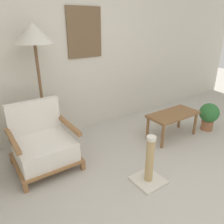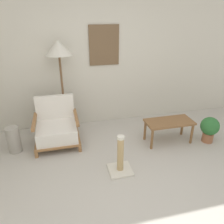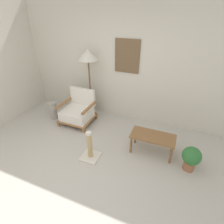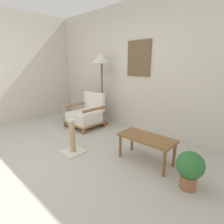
{
  "view_description": "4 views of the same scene",
  "coord_description": "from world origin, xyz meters",
  "px_view_note": "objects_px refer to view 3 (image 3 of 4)",
  "views": [
    {
      "loc": [
        -1.45,
        -0.83,
        1.7
      ],
      "look_at": [
        0.13,
        1.45,
        0.55
      ],
      "focal_mm": 35.0,
      "sensor_mm": 36.0,
      "label": 1
    },
    {
      "loc": [
        -0.68,
        -1.84,
        2.11
      ],
      "look_at": [
        0.13,
        1.45,
        0.55
      ],
      "focal_mm": 35.0,
      "sensor_mm": 36.0,
      "label": 2
    },
    {
      "loc": [
        1.34,
        -1.51,
        2.43
      ],
      "look_at": [
        0.13,
        1.45,
        0.55
      ],
      "focal_mm": 28.0,
      "sensor_mm": 36.0,
      "label": 3
    },
    {
      "loc": [
        2.3,
        -0.93,
        1.41
      ],
      "look_at": [
        0.13,
        1.45,
        0.55
      ],
      "focal_mm": 28.0,
      "sensor_mm": 36.0,
      "label": 4
    }
  ],
  "objects_px": {
    "armchair": "(78,111)",
    "coffee_table": "(153,138)",
    "vase": "(53,110)",
    "scratching_post": "(90,150)",
    "floor_lamp": "(88,58)",
    "potted_plant": "(191,157)"
  },
  "relations": [
    {
      "from": "coffee_table",
      "to": "potted_plant",
      "type": "bearing_deg",
      "value": -14.25
    },
    {
      "from": "floor_lamp",
      "to": "armchair",
      "type": "bearing_deg",
      "value": -113.06
    },
    {
      "from": "armchair",
      "to": "coffee_table",
      "type": "relative_size",
      "value": 0.96
    },
    {
      "from": "vase",
      "to": "coffee_table",
      "type": "bearing_deg",
      "value": -7.02
    },
    {
      "from": "floor_lamp",
      "to": "coffee_table",
      "type": "xyz_separation_m",
      "value": [
        1.73,
        -0.79,
        -1.15
      ]
    },
    {
      "from": "coffee_table",
      "to": "vase",
      "type": "bearing_deg",
      "value": 172.98
    },
    {
      "from": "scratching_post",
      "to": "vase",
      "type": "bearing_deg",
      "value": 150.0
    },
    {
      "from": "coffee_table",
      "to": "potted_plant",
      "type": "distance_m",
      "value": 0.72
    },
    {
      "from": "coffee_table",
      "to": "scratching_post",
      "type": "height_order",
      "value": "scratching_post"
    },
    {
      "from": "potted_plant",
      "to": "coffee_table",
      "type": "bearing_deg",
      "value": 165.75
    },
    {
      "from": "armchair",
      "to": "floor_lamp",
      "type": "bearing_deg",
      "value": 66.94
    },
    {
      "from": "floor_lamp",
      "to": "scratching_post",
      "type": "distance_m",
      "value": 2.01
    },
    {
      "from": "armchair",
      "to": "coffee_table",
      "type": "height_order",
      "value": "armchair"
    },
    {
      "from": "coffee_table",
      "to": "scratching_post",
      "type": "xyz_separation_m",
      "value": [
        -1.04,
        -0.58,
        -0.16
      ]
    },
    {
      "from": "armchair",
      "to": "scratching_post",
      "type": "relative_size",
      "value": 1.35
    },
    {
      "from": "armchair",
      "to": "coffee_table",
      "type": "bearing_deg",
      "value": -12.23
    },
    {
      "from": "coffee_table",
      "to": "scratching_post",
      "type": "relative_size",
      "value": 1.4
    },
    {
      "from": "potted_plant",
      "to": "vase",
      "type": "bearing_deg",
      "value": 171.43
    },
    {
      "from": "armchair",
      "to": "vase",
      "type": "height_order",
      "value": "armchair"
    },
    {
      "from": "coffee_table",
      "to": "scratching_post",
      "type": "distance_m",
      "value": 1.2
    },
    {
      "from": "vase",
      "to": "scratching_post",
      "type": "xyz_separation_m",
      "value": [
        1.55,
        -0.89,
        -0.03
      ]
    },
    {
      "from": "vase",
      "to": "potted_plant",
      "type": "relative_size",
      "value": 0.94
    }
  ]
}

